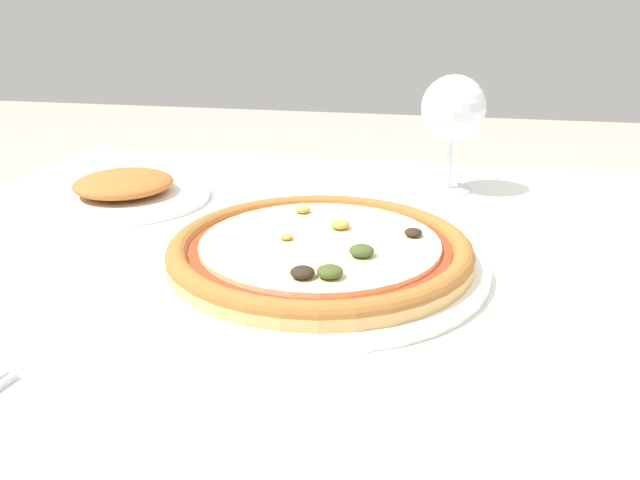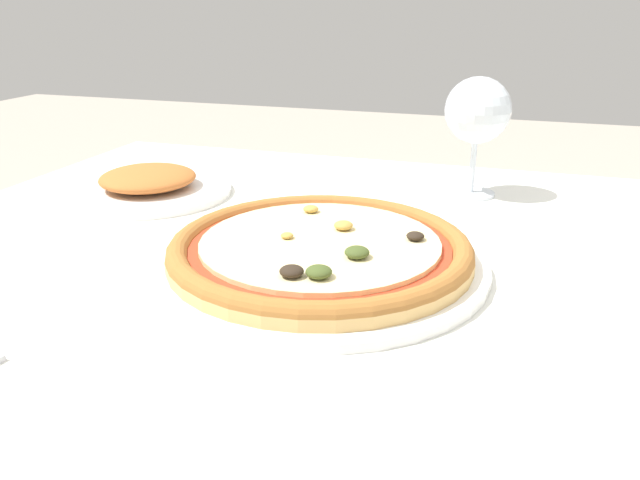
% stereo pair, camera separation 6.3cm
% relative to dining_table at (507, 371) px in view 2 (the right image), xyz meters
% --- Properties ---
extents(dining_table, '(1.43, 0.95, 0.71)m').
position_rel_dining_table_xyz_m(dining_table, '(0.00, 0.00, 0.00)').
color(dining_table, '#997047').
rests_on(dining_table, ground_plane).
extents(pizza_plate, '(0.34, 0.34, 0.04)m').
position_rel_dining_table_xyz_m(pizza_plate, '(-0.19, 0.01, 0.10)').
color(pizza_plate, white).
rests_on(pizza_plate, dining_table).
extents(wine_glass_far_right, '(0.09, 0.09, 0.16)m').
position_rel_dining_table_xyz_m(wine_glass_far_right, '(-0.07, 0.32, 0.19)').
color(wine_glass_far_right, silver).
rests_on(wine_glass_far_right, dining_table).
extents(side_plate, '(0.23, 0.23, 0.04)m').
position_rel_dining_table_xyz_m(side_plate, '(-0.50, 0.18, 0.09)').
color(side_plate, white).
rests_on(side_plate, dining_table).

